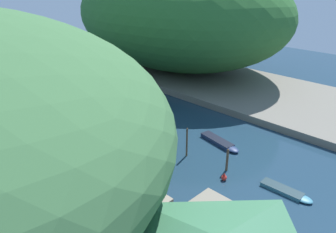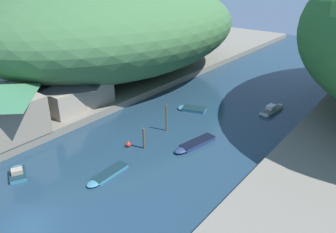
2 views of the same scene
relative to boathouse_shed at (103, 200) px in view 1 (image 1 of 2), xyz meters
The scene contains 12 objects.
water_surface 20.82m from the boathouse_shed, 38.96° to the left, with size 130.00×130.00×0.00m, color #1E384C.
right_bank 40.73m from the boathouse_shed, 18.55° to the left, with size 22.00×120.00×1.05m.
hillside_right 49.96m from the boathouse_shed, 36.33° to the left, with size 34.69×48.56×22.05m.
boathouse_shed is the anchor object (origin of this frame).
boat_near_quay 17.15m from the boathouse_shed, 40.90° to the left, with size 4.63×3.22×0.40m.
boat_mid_channel 18.04m from the boathouse_shed, 28.08° to the right, with size 1.43×5.17×0.39m.
boat_small_dinghy 19.55m from the boathouse_shed, ahead, with size 2.44×6.26×0.53m.
boat_cabin_cruiser 29.16m from the boathouse_shed, 39.16° to the left, with size 1.97×5.37×1.10m.
mooring_post_middle 15.06m from the boathouse_shed, ahead, with size 0.27×0.27×2.69m.
mooring_post_fourth 14.58m from the boathouse_shed, 14.14° to the left, with size 0.21×0.21×3.67m.
channel_buoy_near 13.70m from the boathouse_shed, 11.03° to the right, with size 0.59×0.59×0.89m.
person_on_quay 3.44m from the boathouse_shed, 22.54° to the right, with size 0.25×0.40×1.69m.
Camera 1 is at (-27.32, -1.54, 19.92)m, focal length 35.00 mm.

